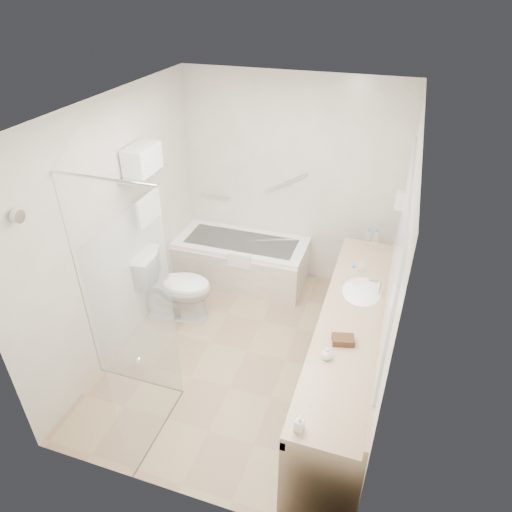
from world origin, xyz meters
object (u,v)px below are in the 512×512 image
(water_bottle_left, at_px, (376,239))
(vanity_counter, at_px, (350,335))
(toilet, at_px, (176,286))
(bathtub, at_px, (242,260))
(amenity_basket, at_px, (343,340))

(water_bottle_left, bearing_deg, vanity_counter, -92.63)
(vanity_counter, height_order, toilet, vanity_counter)
(water_bottle_left, bearing_deg, bathtub, 174.97)
(bathtub, height_order, toilet, toilet)
(vanity_counter, bearing_deg, bathtub, 137.65)
(toilet, bearing_deg, bathtub, -34.73)
(vanity_counter, xyz_separation_m, amenity_basket, (-0.03, -0.35, 0.24))
(bathtub, distance_m, toilet, 1.03)
(toilet, relative_size, water_bottle_left, 3.81)
(bathtub, bearing_deg, water_bottle_left, -5.03)
(bathtub, bearing_deg, vanity_counter, -42.35)
(vanity_counter, bearing_deg, water_bottle_left, 87.37)
(bathtub, relative_size, water_bottle_left, 7.42)
(bathtub, relative_size, toilet, 1.95)
(water_bottle_left, bearing_deg, toilet, -159.11)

